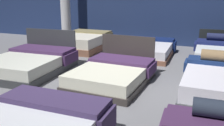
{
  "coord_description": "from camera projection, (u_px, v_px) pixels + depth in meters",
  "views": [
    {
      "loc": [
        1.82,
        -4.56,
        1.87
      ],
      "look_at": [
        -0.04,
        0.13,
        0.46
      ],
      "focal_mm": 39.2,
      "sensor_mm": 36.0,
      "label": 1
    }
  ],
  "objects": [
    {
      "name": "ground_plane",
      "position": [
        111.0,
        86.0,
        5.24
      ],
      "size": [
        18.0,
        18.0,
        0.02
      ],
      "primitive_type": "cube",
      "color": "slate"
    },
    {
      "name": "bed_3",
      "position": [
        30.0,
        63.0,
        6.13
      ],
      "size": [
        1.79,
        2.19,
        0.95
      ],
      "rotation": [
        0.0,
        0.0,
        0.04
      ],
      "color": "#313337",
      "rests_on": "ground_plane"
    },
    {
      "name": "bed_4",
      "position": [
        113.0,
        73.0,
        5.38
      ],
      "size": [
        1.58,
        2.03,
        0.92
      ],
      "rotation": [
        0.0,
        0.0,
        -0.04
      ],
      "color": "#352F2D",
      "rests_on": "ground_plane"
    },
    {
      "name": "bed_6",
      "position": [
        84.0,
        42.0,
        8.64
      ],
      "size": [
        1.5,
        1.97,
        0.59
      ],
      "rotation": [
        0.0,
        0.0,
        -0.01
      ],
      "color": "brown",
      "rests_on": "ground_plane"
    },
    {
      "name": "bed_7",
      "position": [
        146.0,
        49.0,
        7.81
      ],
      "size": [
        1.69,
        2.14,
        0.45
      ],
      "rotation": [
        0.0,
        0.0,
        0.02
      ],
      "color": "brown",
      "rests_on": "ground_plane"
    },
    {
      "name": "bed_8",
      "position": [
        222.0,
        53.0,
        7.12
      ],
      "size": [
        1.62,
        2.02,
        0.8
      ],
      "rotation": [
        0.0,
        0.0,
        0.01
      ],
      "color": "black",
      "rests_on": "ground_plane"
    }
  ]
}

